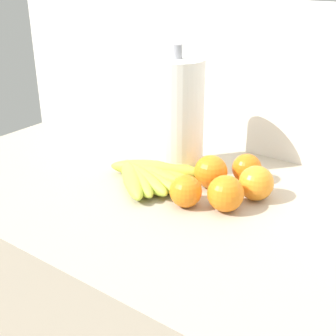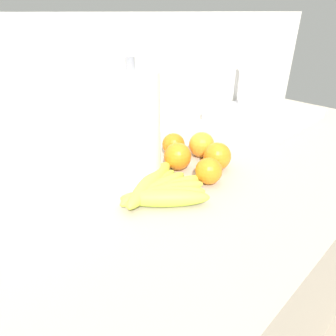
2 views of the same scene
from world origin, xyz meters
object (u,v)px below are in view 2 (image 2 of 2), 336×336
Objects in this scene: orange_center at (202,145)px; orange_far_right at (209,171)px; sink_basin at (263,114)px; banana_bunch at (159,190)px; orange_back_right at (217,156)px; paper_towel_roll at (134,130)px; orange_back_left at (173,144)px; orange_right at (178,156)px.

orange_center is 1.10× the size of orange_far_right.
sink_basin reaches higher than orange_far_right.
banana_bunch is at bearing -161.90° from orange_center.
banana_bunch is 3.03× the size of orange_back_right.
orange_far_right is (-0.07, -0.03, -0.00)m from orange_back_right.
paper_towel_roll is at bearing 81.59° from banana_bunch.
banana_bunch is 0.76× the size of paper_towel_roll.
orange_far_right is at bearing -105.85° from orange_back_left.
paper_towel_roll is 0.78× the size of sink_basin.
orange_right is at bearing 28.55° from banana_bunch.
orange_back_left is (0.05, 0.07, -0.00)m from orange_right.
orange_center and orange_back_right have the same top height.
orange_back_left is at bearing 12.48° from paper_towel_roll.
orange_back_right is at bearing -0.68° from banana_bunch.
orange_far_right is (0.13, -0.03, 0.01)m from banana_bunch.
paper_towel_roll reaches higher than sink_basin.
orange_right reaches higher than banana_bunch.
orange_back_left is (-0.05, 0.06, -0.00)m from orange_center.
orange_far_right is (-0.10, -0.11, -0.00)m from orange_center.
orange_far_right is at bearing -156.68° from orange_back_right.
orange_right is 0.10m from orange_back_right.
orange_center is 0.08m from orange_back_left.
orange_back_right is at bearing -109.79° from orange_center.
paper_towel_roll reaches higher than orange_far_right.
banana_bunch is 0.15m from orange_right.
orange_right is at bearing -173.79° from sink_basin.
orange_back_left is 0.20m from paper_towel_roll.
orange_center is at bearing 3.58° from orange_right.
orange_right is (-0.10, -0.01, 0.00)m from orange_center.
orange_far_right is (0.00, -0.10, -0.00)m from orange_right.
orange_back_left is (0.05, 0.17, -0.00)m from orange_far_right.
orange_center is at bearing -49.92° from orange_back_left.
orange_center is at bearing 47.31° from orange_far_right.
orange_center and orange_right have the same top height.
orange_center reaches higher than orange_far_right.
sink_basin is (0.46, 0.13, -0.02)m from orange_back_right.
orange_back_left is at bearing 37.55° from banana_bunch.
paper_towel_roll is at bearing 163.91° from orange_right.
orange_center is 0.15m from orange_far_right.
orange_back_left is 0.48m from sink_basin.
sink_basin is (0.66, 0.13, 0.00)m from banana_bunch.
orange_back_right reaches higher than orange_far_right.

